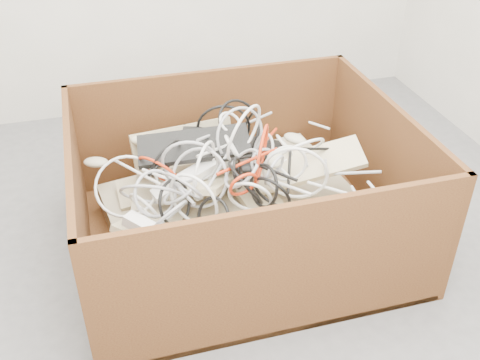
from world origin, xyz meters
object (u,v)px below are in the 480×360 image
object	(u,v)px
power_strip_left	(190,177)
vga_plug	(320,160)
cardboard_box	(237,215)
power_strip_right	(159,234)

from	to	relation	value
power_strip_left	vga_plug	xyz separation A→B (m)	(0.54, -0.01, -0.01)
power_strip_left	vga_plug	bearing A→B (deg)	-18.10
cardboard_box	power_strip_right	bearing A→B (deg)	-143.20
vga_plug	cardboard_box	bearing A→B (deg)	-161.48
cardboard_box	power_strip_left	bearing A→B (deg)	171.48
cardboard_box	vga_plug	distance (m)	0.41
power_strip_left	power_strip_right	distance (m)	0.34
cardboard_box	power_strip_right	size ratio (longest dim) A/B	4.70
power_strip_right	vga_plug	size ratio (longest dim) A/B	6.09
cardboard_box	power_strip_right	distance (m)	0.48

